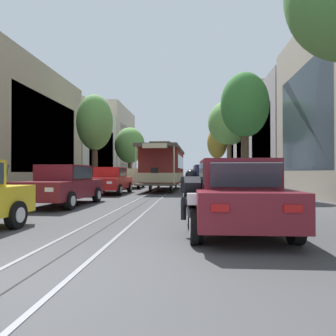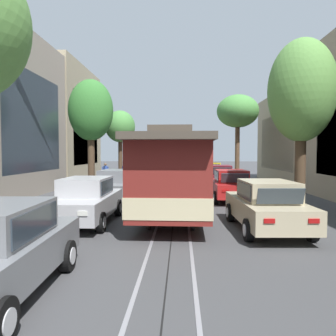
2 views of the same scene
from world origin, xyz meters
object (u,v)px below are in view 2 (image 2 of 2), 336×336
at_px(parked_car_grey_mid_right, 116,185).
at_px(pedestrian_on_left_pavement, 105,171).
at_px(street_tree_kerb_left_second, 302,92).
at_px(street_tree_kerb_right_near, 120,127).
at_px(fire_hydrant, 254,187).
at_px(street_tree_kerb_left_near, 238,112).
at_px(parked_car_beige_fourth_left, 266,205).
at_px(street_tree_kerb_right_second, 91,112).
at_px(parked_car_maroon_near_right, 142,172).
at_px(parked_car_navy_second_right, 135,177).
at_px(motorcycle_with_rider, 154,173).
at_px(parked_car_silver_fourth_right, 86,200).
at_px(parked_car_maroon_second_left, 219,176).
at_px(parked_car_yellow_near_left, 211,171).
at_px(cable_car_trolley, 174,174).
at_px(parked_car_red_mid_left, 231,185).

height_order(parked_car_grey_mid_right, pedestrian_on_left_pavement, parked_car_grey_mid_right).
relative_size(parked_car_grey_mid_right, street_tree_kerb_left_second, 0.64).
bearing_deg(street_tree_kerb_right_near, fire_hydrant, 135.72).
bearing_deg(street_tree_kerb_left_near, parked_car_beige_fourth_left, 83.39).
bearing_deg(street_tree_kerb_right_second, parked_car_maroon_near_right, -101.24).
height_order(parked_car_navy_second_right, street_tree_kerb_left_second, street_tree_kerb_left_second).
xyz_separation_m(parked_car_beige_fourth_left, fire_hydrant, (-1.60, -8.93, -0.38)).
bearing_deg(pedestrian_on_left_pavement, motorcycle_with_rider, -173.79).
height_order(parked_car_maroon_near_right, street_tree_kerb_right_second, street_tree_kerb_right_second).
height_order(parked_car_silver_fourth_right, motorcycle_with_rider, parked_car_silver_fourth_right).
bearing_deg(fire_hydrant, street_tree_kerb_left_second, 94.04).
bearing_deg(street_tree_kerb_right_near, street_tree_kerb_right_second, 91.50).
relative_size(motorcycle_with_rider, fire_hydrant, 2.37).
xyz_separation_m(parked_car_navy_second_right, street_tree_kerb_right_second, (1.93, 3.86, 3.96)).
bearing_deg(pedestrian_on_left_pavement, parked_car_maroon_near_right, 175.03).
bearing_deg(parked_car_silver_fourth_right, parked_car_maroon_second_left, -117.18).
xyz_separation_m(parked_car_grey_mid_right, parked_car_silver_fourth_right, (0.04, 5.20, 0.00)).
xyz_separation_m(parked_car_yellow_near_left, parked_car_beige_fourth_left, (-0.07, 18.62, 0.00)).
bearing_deg(cable_car_trolley, street_tree_kerb_left_near, -108.31).
distance_m(parked_car_red_mid_left, parked_car_maroon_near_right, 12.14).
distance_m(street_tree_kerb_right_near, street_tree_kerb_right_second, 10.36).
relative_size(parked_car_maroon_second_left, parked_car_navy_second_right, 1.00).
height_order(street_tree_kerb_right_second, motorcycle_with_rider, street_tree_kerb_right_second).
xyz_separation_m(street_tree_kerb_left_near, cable_car_trolley, (4.93, 14.90, -4.13)).
height_order(parked_car_yellow_near_left, fire_hydrant, parked_car_yellow_near_left).
height_order(parked_car_beige_fourth_left, parked_car_silver_fourth_right, same).
bearing_deg(street_tree_kerb_right_near, cable_car_trolley, 107.35).
relative_size(cable_car_trolley, pedestrian_on_left_pavement, 5.92).
height_order(street_tree_kerb_left_near, street_tree_kerb_left_second, street_tree_kerb_left_near).
xyz_separation_m(motorcycle_with_rider, pedestrian_on_left_pavement, (4.16, 0.45, 0.22)).
relative_size(parked_car_maroon_second_left, motorcycle_with_rider, 2.21).
relative_size(street_tree_kerb_left_near, street_tree_kerb_left_second, 1.04).
xyz_separation_m(parked_car_maroon_near_right, parked_car_silver_fourth_right, (0.06, 16.21, 0.00)).
relative_size(parked_car_yellow_near_left, cable_car_trolley, 0.48).
distance_m(parked_car_yellow_near_left, parked_car_maroon_second_left, 6.01).
relative_size(parked_car_yellow_near_left, parked_car_red_mid_left, 1.00).
bearing_deg(fire_hydrant, parked_car_silver_fourth_right, 46.59).
relative_size(parked_car_maroon_near_right, fire_hydrant, 5.22).
height_order(parked_car_maroon_near_right, parked_car_grey_mid_right, same).
height_order(street_tree_kerb_left_second, street_tree_kerb_right_near, street_tree_kerb_left_second).
bearing_deg(parked_car_navy_second_right, motorcycle_with_rider, -98.03).
xyz_separation_m(parked_car_navy_second_right, fire_hydrant, (-7.44, 2.90, -0.38)).
relative_size(parked_car_red_mid_left, fire_hydrant, 5.19).
xyz_separation_m(parked_car_yellow_near_left, cable_car_trolley, (2.90, 16.55, 0.86)).
height_order(parked_car_maroon_near_right, parked_car_silver_fourth_right, same).
xyz_separation_m(street_tree_kerb_right_second, cable_car_trolley, (-4.81, 5.90, -3.09)).
height_order(parked_car_silver_fourth_right, street_tree_kerb_right_second, street_tree_kerb_right_second).
relative_size(parked_car_grey_mid_right, parked_car_silver_fourth_right, 1.01).
bearing_deg(street_tree_kerb_left_near, fire_hydrant, 87.37).
relative_size(street_tree_kerb_right_near, fire_hydrant, 7.31).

